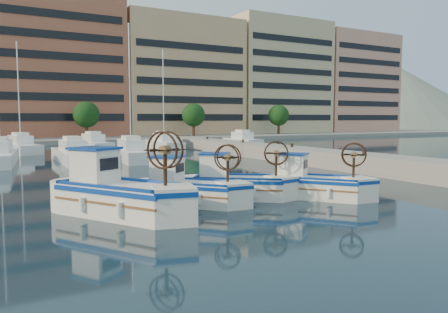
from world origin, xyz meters
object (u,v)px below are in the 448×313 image
fishing_boat_b (188,188)px  fishing_boat_c (236,183)px  fishing_boat_a (119,192)px  fishing_boat_d (313,183)px

fishing_boat_b → fishing_boat_c: fishing_boat_c is taller
fishing_boat_a → fishing_boat_c: bearing=-21.9°
fishing_boat_b → fishing_boat_d: bearing=-55.4°
fishing_boat_c → fishing_boat_d: 3.51m
fishing_boat_b → fishing_boat_d: size_ratio=0.99×
fishing_boat_d → fishing_boat_c: bearing=114.3°
fishing_boat_b → fishing_boat_c: 2.47m
fishing_boat_a → fishing_boat_d: (8.70, -0.65, -0.17)m
fishing_boat_c → fishing_boat_d: bearing=-80.7°
fishing_boat_a → fishing_boat_b: fishing_boat_a is taller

